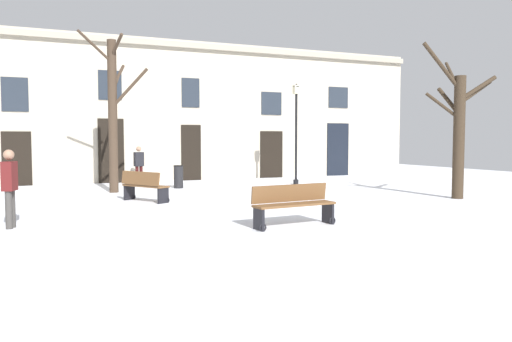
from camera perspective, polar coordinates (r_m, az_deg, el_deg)
name	(u,v)px	position (r m, az deg, el deg)	size (l,w,h in m)	color
ground_plane	(280,203)	(14.87, 2.74, -3.65)	(37.38, 37.38, 0.00)	white
building_facade	(193,110)	(23.48, -7.16, 6.89)	(23.36, 0.60, 6.37)	#BCB29E
tree_foreground	(113,111)	(18.44, -15.93, 6.56)	(2.37, 2.06, 5.52)	#423326
tree_near_facade	(459,126)	(17.17, 22.06, 4.74)	(2.60, 1.49, 4.90)	#382B1E
streetlamp	(296,123)	(20.96, 4.59, 5.42)	(0.30, 0.30, 4.19)	black
litter_bin	(178,177)	(19.55, -8.81, -0.64)	(0.39, 0.39, 0.88)	black
bench_by_litter_bin	(293,204)	(10.88, 4.27, -3.76)	(1.96, 0.65, 0.90)	brown
bench_back_to_back_right	(144,186)	(15.48, -12.61, -1.66)	(1.24, 1.64, 0.92)	brown
person_by_shop_door	(10,185)	(11.77, -26.23, -1.42)	(0.32, 0.43, 1.67)	#403D3A
person_near_bench	(139,164)	(21.40, -13.18, 0.82)	(0.42, 0.31, 1.59)	#350F0F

